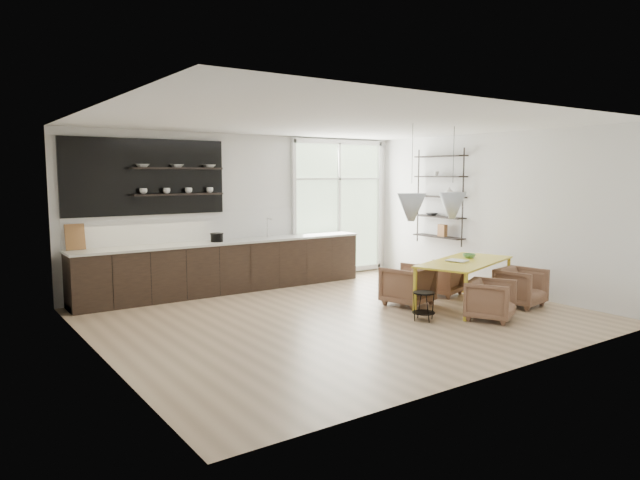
{
  "coord_description": "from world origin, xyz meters",
  "views": [
    {
      "loc": [
        -5.11,
        -6.78,
        2.15
      ],
      "look_at": [
        0.03,
        0.6,
        1.11
      ],
      "focal_mm": 32.0,
      "sensor_mm": 36.0,
      "label": 1
    }
  ],
  "objects": [
    {
      "name": "table_bowl",
      "position": [
        2.43,
        -0.38,
        0.77
      ],
      "size": [
        0.24,
        0.24,
        0.07
      ],
      "primitive_type": "imported",
      "rotation": [
        0.0,
        0.0,
        0.14
      ],
      "color": "#538E4F",
      "rests_on": "dining_table"
    },
    {
      "name": "right_shelving",
      "position": [
        3.36,
        1.17,
        1.65
      ],
      "size": [
        0.26,
        1.22,
        1.9
      ],
      "color": "black",
      "rests_on": "ground"
    },
    {
      "name": "table_book",
      "position": [
        1.82,
        -0.58,
        0.75
      ],
      "size": [
        0.29,
        0.35,
        0.03
      ],
      "primitive_type": "imported",
      "rotation": [
        0.0,
        0.0,
        0.2
      ],
      "color": "white",
      "rests_on": "dining_table"
    },
    {
      "name": "armchair_back_left",
      "position": [
        1.36,
        -0.02,
        0.33
      ],
      "size": [
        0.86,
        0.87,
        0.66
      ],
      "primitive_type": "imported",
      "rotation": [
        0.0,
        0.0,
        3.39
      ],
      "color": "brown",
      "rests_on": "ground"
    },
    {
      "name": "dining_table",
      "position": [
        2.1,
        -0.58,
        0.69
      ],
      "size": [
        2.21,
        1.52,
        0.74
      ],
      "rotation": [
        0.0,
        0.0,
        0.33
      ],
      "color": "gold",
      "rests_on": "ground"
    },
    {
      "name": "wire_stool",
      "position": [
        0.85,
        -0.9,
        0.27
      ],
      "size": [
        0.34,
        0.34,
        0.43
      ],
      "rotation": [
        0.0,
        0.0,
        -0.39
      ],
      "color": "black",
      "rests_on": "ground"
    },
    {
      "name": "armchair_back_right",
      "position": [
        2.39,
        0.21,
        0.3
      ],
      "size": [
        0.81,
        0.82,
        0.6
      ],
      "primitive_type": "imported",
      "rotation": [
        0.0,
        0.0,
        3.46
      ],
      "color": "brown",
      "rests_on": "ground"
    },
    {
      "name": "armchair_front_right",
      "position": [
        2.82,
        -1.14,
        0.31
      ],
      "size": [
        0.77,
        0.79,
        0.63
      ],
      "primitive_type": "imported",
      "rotation": [
        0.0,
        0.0,
        0.17
      ],
      "color": "brown",
      "rests_on": "ground"
    },
    {
      "name": "armchair_front_left",
      "position": [
        1.69,
        -1.44,
        0.3
      ],
      "size": [
        0.87,
        0.87,
        0.6
      ],
      "primitive_type": "imported",
      "rotation": [
        0.0,
        0.0,
        0.47
      ],
      "color": "brown",
      "rests_on": "ground"
    },
    {
      "name": "kitchen_run",
      "position": [
        -0.69,
        2.69,
        0.6
      ],
      "size": [
        5.54,
        0.69,
        2.75
      ],
      "color": "black",
      "rests_on": "ground"
    },
    {
      "name": "room",
      "position": [
        0.58,
        1.1,
        1.46
      ],
      "size": [
        7.02,
        6.01,
        2.91
      ],
      "color": "tan",
      "rests_on": "ground"
    }
  ]
}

